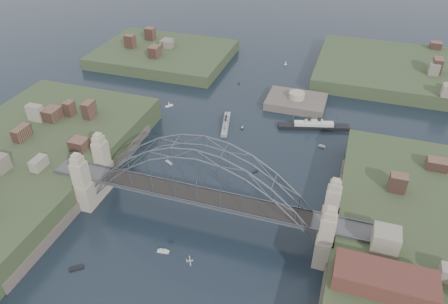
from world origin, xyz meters
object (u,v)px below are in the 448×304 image
naval_cruiser_far (216,67)px  bridge (201,184)px  wharf_shed (385,280)px  fort_island (296,106)px  ocean_liner (313,126)px  naval_cruiser_near (226,124)px

naval_cruiser_far → bridge: bearing=-73.0°
wharf_shed → naval_cruiser_far: size_ratio=1.41×
bridge → fort_island: (12.00, 70.00, -12.66)m
wharf_shed → ocean_liner: (-23.10, 69.16, -9.06)m
fort_island → naval_cruiser_far: size_ratio=1.55×
fort_island → naval_cruiser_near: fort_island is taller
bridge → ocean_liner: size_ratio=3.41×
bridge → ocean_liner: 60.08m
ocean_liner → naval_cruiser_near: bearing=-165.4°
ocean_liner → wharf_shed: bearing=-71.5°
bridge → naval_cruiser_far: bridge is taller
wharf_shed → naval_cruiser_near: 81.62m
naval_cruiser_near → ocean_liner: bearing=14.6°
naval_cruiser_near → wharf_shed: bearing=-49.2°
naval_cruiser_near → naval_cruiser_far: naval_cruiser_near is taller
fort_island → bridge: bearing=-99.7°
naval_cruiser_near → ocean_liner: size_ratio=0.65×
fort_island → naval_cruiser_near: (-20.95, -22.58, 1.08)m
bridge → fort_island: 72.14m
wharf_shed → naval_cruiser_far: 129.07m
bridge → fort_island: size_ratio=3.82×
bridge → ocean_liner: bearing=69.3°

